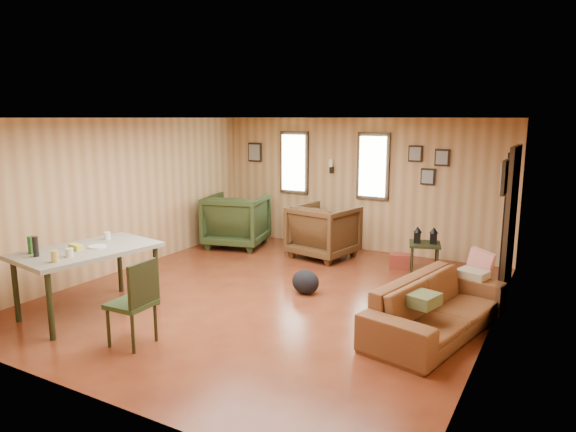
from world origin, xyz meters
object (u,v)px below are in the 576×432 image
object	(u,v)px
sofa	(438,298)
recliner_brown	(324,229)
end_table	(302,222)
side_table	(425,242)
recliner_green	(237,218)
dining_table	(86,254)

from	to	relation	value
sofa	recliner_brown	distance (m)	3.41
end_table	side_table	xyz separation A→B (m)	(2.65, -0.91, 0.11)
recliner_brown	end_table	size ratio (longest dim) A/B	1.44
recliner_green	end_table	bearing A→B (deg)	-149.55
recliner_brown	recliner_green	xyz separation A→B (m)	(-1.77, -0.10, 0.04)
recliner_brown	recliner_green	bearing A→B (deg)	13.54
end_table	dining_table	xyz separation A→B (m)	(-0.56, -4.61, 0.36)
recliner_green	recliner_brown	bearing A→B (deg)	168.82
recliner_green	dining_table	distance (m)	3.73
recliner_brown	dining_table	bearing A→B (deg)	79.86
recliner_green	sofa	bearing A→B (deg)	138.26
recliner_green	side_table	bearing A→B (deg)	165.54
sofa	end_table	distance (m)	4.58
recliner_brown	recliner_green	size ratio (longest dim) A/B	0.94
sofa	end_table	bearing A→B (deg)	59.71
dining_table	end_table	bearing A→B (deg)	92.51
sofa	end_table	world-z (taller)	sofa
dining_table	recliner_brown	bearing A→B (deg)	79.00
end_table	recliner_green	bearing A→B (deg)	-135.10
recliner_green	end_table	world-z (taller)	recliner_green
recliner_green	end_table	xyz separation A→B (m)	(0.91, 0.91, -0.15)
dining_table	side_table	bearing A→B (deg)	58.58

